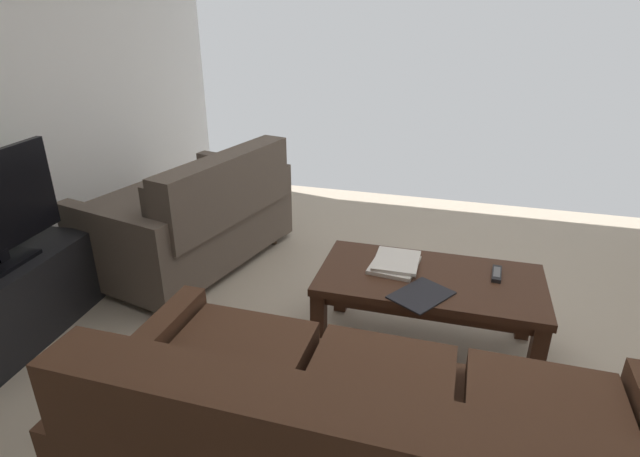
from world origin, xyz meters
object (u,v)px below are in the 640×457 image
(coffee_table, at_px, (429,288))
(book_stack, at_px, (395,263))
(tv_remote, at_px, (497,274))
(loose_magazine, at_px, (421,295))
(loveseat_near, at_px, (195,216))
(tv_stand, at_px, (14,302))

(coffee_table, bearing_deg, book_stack, -18.46)
(coffee_table, xyz_separation_m, tv_remote, (-0.32, -0.10, 0.08))
(coffee_table, xyz_separation_m, loose_magazine, (0.02, 0.20, 0.07))
(coffee_table, height_order, book_stack, book_stack)
(loveseat_near, bearing_deg, coffee_table, 160.85)
(loose_magazine, bearing_deg, loveseat_near, 6.54)
(loose_magazine, bearing_deg, coffee_table, -65.01)
(tv_remote, bearing_deg, tv_stand, 13.93)
(tv_stand, relative_size, tv_remote, 6.01)
(loveseat_near, xyz_separation_m, tv_remote, (-1.94, 0.46, 0.09))
(book_stack, bearing_deg, loveseat_near, -19.23)
(loveseat_near, relative_size, tv_remote, 9.31)
(coffee_table, relative_size, loose_magazine, 4.00)
(loveseat_near, relative_size, loose_magazine, 5.46)
(coffee_table, relative_size, tv_remote, 6.83)
(loveseat_near, height_order, tv_remote, loveseat_near)
(tv_remote, bearing_deg, loose_magazine, 40.79)
(book_stack, xyz_separation_m, loose_magazine, (-0.16, 0.26, -0.01))
(loveseat_near, height_order, coffee_table, loveseat_near)
(tv_stand, bearing_deg, book_stack, -163.69)
(loveseat_near, bearing_deg, tv_stand, 64.81)
(tv_stand, height_order, loose_magazine, tv_stand)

